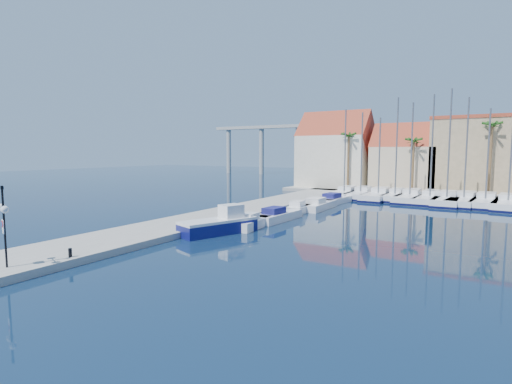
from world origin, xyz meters
TOP-DOWN VIEW (x-y plane):
  - ground at (0.00, 0.00)m, footprint 260.00×260.00m
  - quay_west at (-9.00, 13.50)m, footprint 6.00×77.00m
  - shore_north at (10.00, 48.00)m, footprint 54.00×16.00m
  - lamp_post at (-7.60, -10.49)m, footprint 1.46×0.78m
  - bollard at (-6.60, -7.38)m, footprint 0.21×0.21m
  - fishing_boat at (-4.51, 4.84)m, footprint 4.30×6.99m
  - motorboat_west_0 at (-3.50, 8.20)m, footprint 2.08×5.22m
  - motorboat_west_1 at (-3.37, 12.64)m, footprint 2.39×6.62m
  - motorboat_west_2 at (-3.72, 18.45)m, footprint 2.27×5.61m
  - motorboat_west_3 at (-3.04, 22.21)m, footprint 2.50×7.37m
  - motorboat_west_4 at (-3.22, 28.15)m, footprint 2.86×7.29m
  - sailboat_0 at (-4.24, 35.73)m, footprint 3.22×10.92m
  - sailboat_1 at (-2.02, 36.48)m, footprint 2.88×10.24m
  - sailboat_2 at (0.64, 36.14)m, footprint 3.05×11.38m
  - sailboat_3 at (2.91, 36.18)m, footprint 2.49×8.95m
  - sailboat_4 at (4.91, 36.02)m, footprint 2.97×11.24m
  - sailboat_5 at (7.51, 35.71)m, footprint 3.28×10.89m
  - sailboat_6 at (9.52, 35.46)m, footprint 3.26×11.63m
  - sailboat_7 at (11.53, 35.91)m, footprint 4.04×11.85m
  - sailboat_8 at (13.88, 35.83)m, footprint 3.50×11.33m
  - sailboat_9 at (16.29, 35.23)m, footprint 3.96×11.67m
  - building_0 at (-10.00, 47.00)m, footprint 12.30×9.00m
  - building_1 at (2.00, 47.00)m, footprint 10.30×8.00m
  - building_2 at (13.00, 48.00)m, footprint 14.20×10.20m
  - palm_0 at (-6.00, 42.00)m, footprint 2.60×2.60m
  - palm_1 at (4.00, 42.00)m, footprint 2.60×2.60m
  - palm_2 at (14.00, 42.00)m, footprint 2.60×2.60m
  - viaduct at (-39.07, 82.00)m, footprint 48.00×2.20m

SIDE VIEW (x-z plane):
  - ground at x=0.00m, z-range 0.00..0.00m
  - quay_west at x=-9.00m, z-range 0.00..0.50m
  - shore_north at x=10.00m, z-range 0.00..0.50m
  - motorboat_west_0 at x=-3.50m, z-range -0.19..1.21m
  - motorboat_west_3 at x=-3.04m, z-range -0.19..1.21m
  - motorboat_west_4 at x=-3.22m, z-range -0.19..1.21m
  - motorboat_west_1 at x=-3.37m, z-range -0.19..1.21m
  - motorboat_west_2 at x=-3.72m, z-range -0.19..1.21m
  - sailboat_2 at x=0.64m, z-range -5.19..6.31m
  - sailboat_8 at x=13.88m, z-range -5.44..6.56m
  - sailboat_7 at x=11.53m, z-range -6.18..7.33m
  - sailboat_4 at x=4.91m, z-range -6.07..7.22m
  - sailboat_0 at x=-4.24m, z-range -5.84..6.99m
  - sailboat_1 at x=-2.02m, z-range -5.61..6.77m
  - sailboat_9 at x=16.29m, z-range -6.63..7.80m
  - sailboat_6 at x=9.52m, z-range -6.75..7.92m
  - sailboat_5 at x=7.51m, z-range -6.48..7.66m
  - sailboat_3 at x=2.91m, z-range -6.43..7.70m
  - bollard at x=-6.60m, z-range 0.50..1.03m
  - fishing_boat at x=-4.51m, z-range -0.39..1.93m
  - lamp_post at x=-7.60m, z-range 1.20..5.67m
  - building_1 at x=2.00m, z-range -0.20..10.80m
  - building_2 at x=13.00m, z-range 0.51..12.01m
  - building_0 at x=-10.00m, z-range -0.23..13.27m
  - palm_1 at x=4.00m, z-range 3.56..12.71m
  - palm_0 at x=-6.00m, z-range 4.00..14.15m
  - palm_2 at x=14.00m, z-range 4.44..15.59m
  - viaduct at x=-39.07m, z-range 3.02..17.47m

